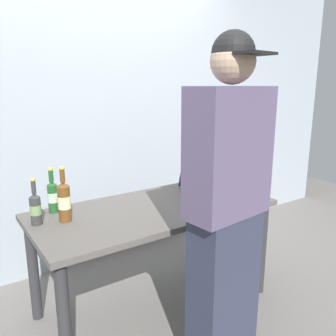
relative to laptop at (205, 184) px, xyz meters
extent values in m
plane|color=slate|center=(-0.51, -0.09, -0.78)|extent=(8.00, 8.00, 0.00)
cube|color=#56514C|center=(-0.51, -0.09, -0.07)|extent=(1.58, 0.75, 0.04)
cylinder|color=#2D2D30|center=(-1.25, -0.40, -0.44)|extent=(0.07, 0.07, 0.69)
cylinder|color=#2D2D30|center=(0.22, -0.40, -0.44)|extent=(0.07, 0.07, 0.69)
cylinder|color=#2D2D30|center=(-1.25, 0.22, -0.44)|extent=(0.07, 0.07, 0.69)
cylinder|color=#2D2D30|center=(0.22, 0.22, -0.44)|extent=(0.07, 0.07, 0.69)
cube|color=#383D4C|center=(-0.01, -0.06, -0.05)|extent=(0.36, 0.30, 0.01)
cube|color=#232326|center=(-0.02, -0.08, -0.04)|extent=(0.29, 0.20, 0.00)
cube|color=#383D4C|center=(0.02, 0.10, 0.07)|extent=(0.33, 0.15, 0.22)
cube|color=black|center=(0.02, 0.09, 0.07)|extent=(0.30, 0.14, 0.20)
cylinder|color=#333333|center=(-1.24, 0.04, 0.03)|extent=(0.06, 0.06, 0.16)
cone|color=#333333|center=(-1.24, 0.04, 0.12)|extent=(0.06, 0.06, 0.02)
cylinder|color=#333333|center=(-1.24, 0.04, 0.17)|extent=(0.03, 0.03, 0.08)
cylinder|color=#BFB74C|center=(-1.24, 0.04, 0.22)|extent=(0.03, 0.03, 0.01)
cylinder|color=#6C8F55|center=(-1.24, 0.04, 0.04)|extent=(0.06, 0.06, 0.06)
cylinder|color=brown|center=(-1.08, 0.00, 0.06)|extent=(0.07, 0.07, 0.21)
cone|color=brown|center=(-1.08, 0.00, 0.18)|extent=(0.07, 0.07, 0.03)
cylinder|color=brown|center=(-1.08, 0.00, 0.23)|extent=(0.03, 0.03, 0.08)
cylinder|color=#BFB74C|center=(-1.08, 0.00, 0.27)|extent=(0.03, 0.03, 0.01)
cylinder|color=beige|center=(-1.08, 0.00, 0.07)|extent=(0.07, 0.07, 0.08)
cylinder|color=#1E5123|center=(-1.09, 0.18, 0.04)|extent=(0.06, 0.06, 0.18)
cone|color=#1E5123|center=(-1.09, 0.18, 0.14)|extent=(0.06, 0.06, 0.02)
cylinder|color=#1E5123|center=(-1.09, 0.18, 0.19)|extent=(0.03, 0.03, 0.07)
cylinder|color=#BFB74C|center=(-1.09, 0.18, 0.23)|extent=(0.03, 0.03, 0.01)
cylinder|color=#B1D1B0|center=(-1.09, 0.18, 0.05)|extent=(0.06, 0.06, 0.06)
cube|color=#2D3347|center=(-0.47, -0.73, -0.35)|extent=(0.40, 0.24, 0.87)
cube|color=#594C6B|center=(-0.47, -0.73, 0.41)|extent=(0.47, 0.26, 0.64)
sphere|color=tan|center=(-0.47, -0.73, 0.84)|extent=(0.21, 0.21, 0.21)
sphere|color=black|center=(-0.47, -0.73, 0.88)|extent=(0.20, 0.20, 0.20)
cube|color=black|center=(-0.46, -0.85, 0.87)|extent=(0.18, 0.13, 0.01)
cube|color=#99A3AD|center=(-0.51, 0.81, 0.52)|extent=(6.00, 0.10, 2.60)
camera|label=1|loc=(-1.66, -1.94, 0.74)|focal=36.92mm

